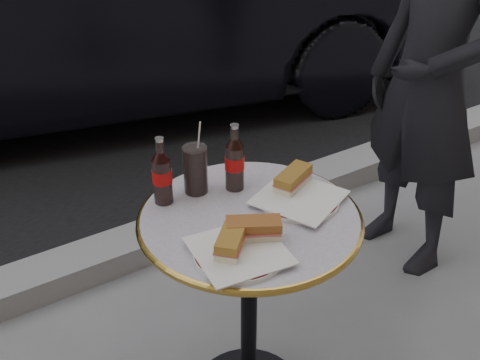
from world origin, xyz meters
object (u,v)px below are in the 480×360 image
plate_left (239,253)px  cola_glass (195,169)px  bistro_table (249,314)px  cola_bottle_right (235,157)px  pedestrian (431,84)px  plate_right (299,200)px  cola_bottle_left (162,170)px

plate_left → cola_glass: size_ratio=1.58×
bistro_table → plate_left: size_ratio=3.18×
cola_bottle_right → pedestrian: bearing=8.5°
plate_left → cola_bottle_right: bearing=59.5°
pedestrian → cola_bottle_right: bearing=-80.9°
plate_right → cola_bottle_right: (-0.11, 0.16, 0.10)m
plate_left → plate_right: bearing=22.5°
cola_bottle_left → pedestrian: (1.20, 0.10, -0.04)m
bistro_table → cola_glass: 0.48m
cola_bottle_left → pedestrian: size_ratio=0.13×
cola_bottle_left → cola_bottle_right: bearing=-12.7°
cola_bottle_left → plate_right: bearing=-33.0°
cola_glass → pedestrian: pedestrian is taller
plate_left → cola_glass: 0.33m
plate_left → plate_right: same height
bistro_table → cola_bottle_left: size_ratio=3.62×
cola_bottle_right → cola_glass: cola_bottle_right is taller
cola_bottle_left → cola_bottle_right: cola_bottle_right is taller
cola_bottle_right → cola_glass: (-0.10, 0.05, -0.03)m
cola_glass → pedestrian: bearing=5.4°
bistro_table → pedestrian: (1.03, 0.29, 0.43)m
cola_glass → bistro_table: bearing=-71.9°
plate_left → cola_glass: bearing=79.7°
bistro_table → pedestrian: bearing=15.8°
bistro_table → plate_right: 0.40m
cola_glass → cola_bottle_right: bearing=-23.6°
plate_right → cola_bottle_left: cola_bottle_left is taller
plate_right → cola_glass: 0.31m
bistro_table → cola_bottle_right: size_ratio=3.55×
cola_glass → pedestrian: 1.10m
plate_right → cola_glass: cola_glass is taller
plate_right → cola_bottle_right: cola_bottle_right is taller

